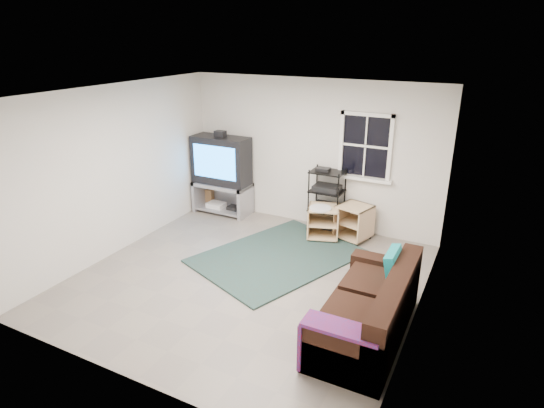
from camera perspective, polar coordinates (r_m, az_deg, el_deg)
The scene contains 8 objects.
room at distance 7.68m, azimuth 11.60°, elevation 6.59°, with size 4.60×4.62×4.60m.
tv_unit at distance 8.67m, azimuth -6.31°, elevation 4.44°, with size 1.09×0.55×1.61m.
av_rack at distance 7.96m, azimuth 6.82°, elevation -0.06°, with size 0.57×0.41×1.14m.
side_table_left at distance 7.81m, azimuth 10.42°, elevation -2.07°, with size 0.63×0.63×0.59m.
side_table_right at distance 7.75m, azimuth 6.44°, elevation -1.92°, with size 0.65×0.65×0.59m.
sofa at distance 5.45m, azimuth 12.10°, elevation -13.06°, with size 0.86×1.93×0.88m.
shag_rug at distance 7.15m, azimuth 0.69°, elevation -6.60°, with size 1.76×2.42×0.03m, color #302015.
paper_bag at distance 9.27m, azimuth -8.05°, elevation 0.86°, with size 0.25×0.16×0.35m, color #916141.
Camera 1 is at (2.89, -4.93, 3.31)m, focal length 30.00 mm.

